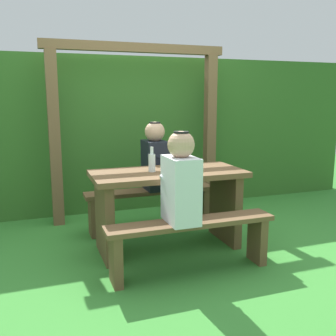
# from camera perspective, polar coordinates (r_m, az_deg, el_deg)

# --- Properties ---
(ground_plane) EXTENTS (12.00, 12.00, 0.00)m
(ground_plane) POSITION_cam_1_polar(r_m,az_deg,el_deg) (3.75, 0.00, -11.69)
(ground_plane) COLOR #398732
(hedge_backdrop) EXTENTS (6.40, 0.68, 1.90)m
(hedge_backdrop) POSITION_cam_1_polar(r_m,az_deg,el_deg) (5.11, -6.38, 5.24)
(hedge_backdrop) COLOR #326324
(hedge_backdrop) RESTS_ON ground_plane
(pergola_post_left) EXTENTS (0.12, 0.12, 1.91)m
(pergola_post_left) POSITION_cam_1_polar(r_m,az_deg,el_deg) (4.36, -16.48, 4.01)
(pergola_post_left) COLOR brown
(pergola_post_left) RESTS_ON ground_plane
(pergola_post_right) EXTENTS (0.12, 0.12, 1.91)m
(pergola_post_right) POSITION_cam_1_polar(r_m,az_deg,el_deg) (4.83, 6.22, 4.97)
(pergola_post_right) COLOR brown
(pergola_post_right) RESTS_ON ground_plane
(pergola_crossbeam) EXTENTS (2.10, 0.10, 0.10)m
(pergola_crossbeam) POSITION_cam_1_polar(r_m,az_deg,el_deg) (4.52, -4.74, 17.38)
(pergola_crossbeam) COLOR brown
(pergola_crossbeam) RESTS_ON pergola_post_left
(picnic_table) EXTENTS (1.40, 0.64, 0.74)m
(picnic_table) POSITION_cam_1_polar(r_m,az_deg,el_deg) (3.59, 0.00, -4.19)
(picnic_table) COLOR brown
(picnic_table) RESTS_ON ground_plane
(bench_near) EXTENTS (1.40, 0.24, 0.44)m
(bench_near) POSITION_cam_1_polar(r_m,az_deg,el_deg) (3.14, 3.47, -9.96)
(bench_near) COLOR brown
(bench_near) RESTS_ON ground_plane
(bench_far) EXTENTS (1.40, 0.24, 0.44)m
(bench_far) POSITION_cam_1_polar(r_m,az_deg,el_deg) (4.15, -2.60, -4.85)
(bench_far) COLOR brown
(bench_far) RESTS_ON ground_plane
(person_white_shirt) EXTENTS (0.25, 0.35, 0.72)m
(person_white_shirt) POSITION_cam_1_polar(r_m,az_deg,el_deg) (2.98, 1.90, -1.92)
(person_white_shirt) COLOR silver
(person_white_shirt) RESTS_ON bench_near
(person_black_coat) EXTENTS (0.25, 0.35, 0.72)m
(person_black_coat) POSITION_cam_1_polar(r_m,az_deg,el_deg) (4.06, -1.94, 1.42)
(person_black_coat) COLOR black
(person_black_coat) RESTS_ON bench_far
(drinking_glass) EXTENTS (0.08, 0.08, 0.09)m
(drinking_glass) POSITION_cam_1_polar(r_m,az_deg,el_deg) (3.57, 4.23, 0.40)
(drinking_glass) COLOR silver
(drinking_glass) RESTS_ON picnic_table
(bottle_left) EXTENTS (0.06, 0.06, 0.23)m
(bottle_left) POSITION_cam_1_polar(r_m,az_deg,el_deg) (3.49, -2.41, 0.92)
(bottle_left) COLOR silver
(bottle_left) RESTS_ON picnic_table
(bottle_right) EXTENTS (0.06, 0.06, 0.24)m
(bottle_right) POSITION_cam_1_polar(r_m,az_deg,el_deg) (3.56, 1.91, 1.10)
(bottle_right) COLOR silver
(bottle_right) RESTS_ON picnic_table
(cell_phone) EXTENTS (0.13, 0.16, 0.01)m
(cell_phone) POSITION_cam_1_polar(r_m,az_deg,el_deg) (3.63, 0.32, -0.06)
(cell_phone) COLOR silver
(cell_phone) RESTS_ON picnic_table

